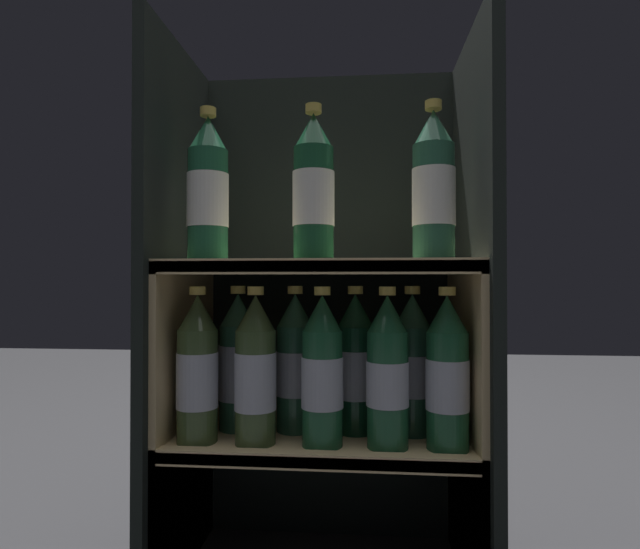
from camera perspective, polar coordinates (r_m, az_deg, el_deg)
The scene contains 17 objects.
fridge_back_wall at distance 1.09m, azimuth 0.96°, elevation -3.33°, with size 0.57×0.02×0.99m, color black.
fridge_side_left at distance 0.99m, azimuth -15.93°, elevation -3.58°, with size 0.02×0.35×0.99m, color black.
fridge_side_right at distance 0.94m, azimuth 17.20°, elevation -3.71°, with size 0.02×0.35×0.99m, color black.
shelf_lower at distance 0.97m, azimuth 0.20°, elevation -20.59°, with size 0.53×0.31×0.27m.
shelf_upper at distance 0.93m, azimuth 0.22°, elevation -9.23°, with size 0.53×0.31×0.58m.
bottle_upper_front_0 at distance 0.88m, azimuth -12.70°, elevation 9.11°, with size 0.07×0.07×0.26m.
bottle_upper_front_1 at distance 0.84m, azimuth -0.75°, elevation 9.52°, with size 0.07×0.07×0.26m.
bottle_upper_front_2 at distance 0.85m, azimuth 12.86°, elevation 9.48°, with size 0.07×0.07×0.26m.
bottle_lower_front_0 at distance 0.89m, azimuth -13.84°, elevation -10.75°, with size 0.07×0.07×0.26m.
bottle_lower_front_1 at distance 0.86m, azimuth -7.38°, elevation -11.08°, with size 0.07×0.07×0.26m.
bottle_lower_front_2 at distance 0.84m, azimuth 0.26°, elevation -11.26°, with size 0.07×0.07×0.26m.
bottle_lower_front_3 at distance 0.84m, azimuth 7.72°, elevation -11.25°, with size 0.07×0.07×0.26m.
bottle_lower_front_4 at distance 0.85m, azimuth 14.35°, elevation -11.13°, with size 0.07×0.07×0.26m.
bottle_lower_back_0 at distance 0.95m, azimuth -9.36°, elevation -10.13°, with size 0.07×0.07×0.26m.
bottle_lower_back_1 at distance 0.93m, azimuth -2.86°, elevation -10.30°, with size 0.07×0.07×0.26m.
bottle_lower_back_2 at distance 0.92m, azimuth 4.08°, elevation -10.40°, with size 0.07×0.07×0.26m.
bottle_lower_back_3 at distance 0.92m, azimuth 10.53°, elevation -10.31°, with size 0.07×0.07×0.26m.
Camera 1 is at (0.08, -0.77, 0.54)m, focal length 28.00 mm.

